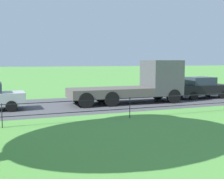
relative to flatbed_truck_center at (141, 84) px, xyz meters
The scene contains 4 objects.
street_strip 3.26m from the flatbed_truck_center, behind, with size 80.00×7.28×0.01m, color #4C4C51.
park_fence 5.53m from the flatbed_truck_center, 122.75° to the right, with size 34.14×0.04×1.00m.
flatbed_truck_center is the anchor object (origin of this frame).
car_black_left 5.08m from the flatbed_truck_center, ahead, with size 4.01×1.83×1.54m.
Camera 1 is at (-5.89, 1.57, 2.70)m, focal length 47.63 mm.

